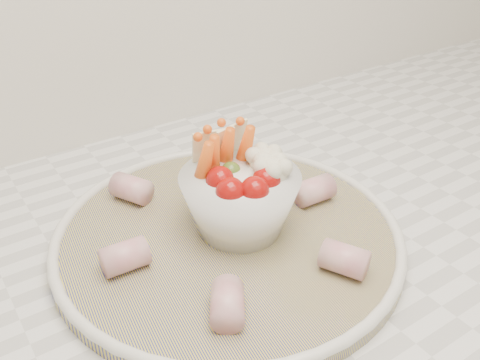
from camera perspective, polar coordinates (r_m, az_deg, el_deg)
serving_platter at (r=0.59m, az=-1.28°, el=-5.86°), size 0.43×0.43×0.02m
veggie_bowl at (r=0.57m, az=0.01°, el=-1.68°), size 0.13×0.13×0.11m
cured_meat_rolls at (r=0.58m, az=-1.31°, el=-4.34°), size 0.28×0.29×0.03m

